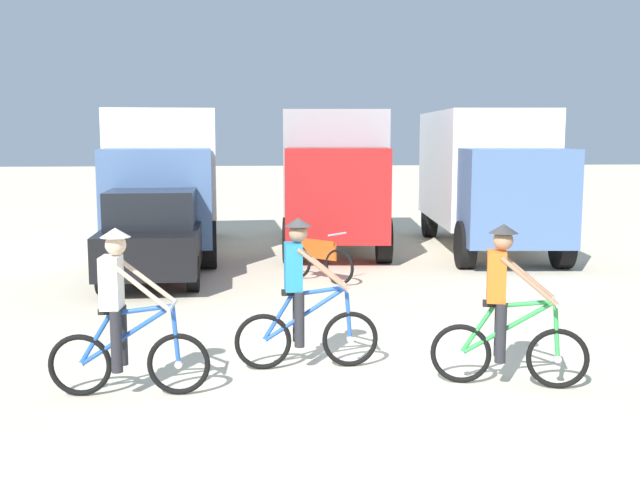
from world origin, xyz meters
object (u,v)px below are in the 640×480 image
object	(u,v)px
box_truck_avon_van	(487,172)
cyclist_orange_shirt	(122,319)
sedan_parked	(155,234)
box_truck_grey_hauler	(335,171)
box_truck_white_box	(165,173)
cyclist_near_camera	(505,311)
cyclist_cowboy_hat	(302,299)
bicycle_spare	(318,261)

from	to	relation	value
box_truck_avon_van	cyclist_orange_shirt	size ratio (longest dim) A/B	3.80
sedan_parked	box_truck_grey_hauler	bearing A→B (deg)	47.43
box_truck_white_box	cyclist_near_camera	bearing A→B (deg)	-65.30
sedan_parked	cyclist_near_camera	xyz separation A→B (m)	(4.65, -6.74, -0.04)
sedan_parked	cyclist_cowboy_hat	world-z (taller)	cyclist_cowboy_hat
box_truck_avon_van	sedan_parked	xyz separation A→B (m)	(-7.55, -3.29, -0.99)
cyclist_near_camera	cyclist_cowboy_hat	bearing A→B (deg)	159.25
sedan_parked	cyclist_cowboy_hat	bearing A→B (deg)	-67.42
box_truck_white_box	box_truck_avon_van	bearing A→B (deg)	-3.92
cyclist_orange_shirt	bicycle_spare	distance (m)	6.77
sedan_parked	cyclist_cowboy_hat	xyz separation A→B (m)	(2.46, -5.91, -0.04)
sedan_parked	bicycle_spare	xyz separation A→B (m)	(3.12, -0.48, -0.48)
cyclist_cowboy_hat	cyclist_near_camera	distance (m)	2.35
box_truck_avon_van	sedan_parked	world-z (taller)	box_truck_avon_van
sedan_parked	bicycle_spare	size ratio (longest dim) A/B	3.32
box_truck_white_box	sedan_parked	distance (m)	3.96
bicycle_spare	box_truck_grey_hauler	bearing A→B (deg)	80.09
cyclist_cowboy_hat	cyclist_near_camera	world-z (taller)	same
box_truck_grey_hauler	sedan_parked	size ratio (longest dim) A/B	1.63
cyclist_cowboy_hat	cyclist_near_camera	size ratio (longest dim) A/B	1.00
cyclist_orange_shirt	cyclist_cowboy_hat	xyz separation A→B (m)	(1.97, 0.79, 0.00)
sedan_parked	cyclist_orange_shirt	bearing A→B (deg)	-85.82
box_truck_avon_van	bicycle_spare	size ratio (longest dim) A/B	5.41
box_truck_avon_van	cyclist_near_camera	bearing A→B (deg)	-106.09
box_truck_avon_van	sedan_parked	size ratio (longest dim) A/B	1.63
box_truck_white_box	cyclist_orange_shirt	distance (m)	10.60
box_truck_avon_van	bicycle_spare	distance (m)	6.00
box_truck_white_box	box_truck_grey_hauler	size ratio (longest dim) A/B	0.99
cyclist_near_camera	box_truck_grey_hauler	bearing A→B (deg)	93.61
cyclist_cowboy_hat	cyclist_near_camera	bearing A→B (deg)	-20.75
box_truck_white_box	box_truck_grey_hauler	bearing A→B (deg)	6.58
box_truck_avon_van	cyclist_orange_shirt	xyz separation A→B (m)	(-7.06, -9.99, -1.03)
box_truck_white_box	cyclist_near_camera	size ratio (longest dim) A/B	3.77
box_truck_grey_hauler	cyclist_near_camera	xyz separation A→B (m)	(0.70, -11.04, -1.03)
sedan_parked	cyclist_orange_shirt	xyz separation A→B (m)	(0.49, -6.70, -0.04)
box_truck_avon_van	cyclist_orange_shirt	distance (m)	12.28
box_truck_grey_hauler	cyclist_cowboy_hat	bearing A→B (deg)	-98.35
cyclist_cowboy_hat	bicycle_spare	world-z (taller)	cyclist_cowboy_hat
cyclist_near_camera	cyclist_orange_shirt	bearing A→B (deg)	179.48
box_truck_avon_van	sedan_parked	distance (m)	8.29
box_truck_avon_van	cyclist_cowboy_hat	xyz separation A→B (m)	(-5.09, -9.20, -1.03)
sedan_parked	cyclist_orange_shirt	distance (m)	6.72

